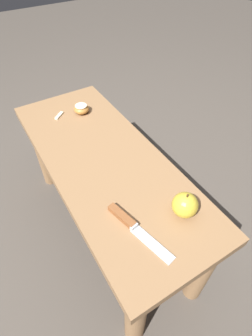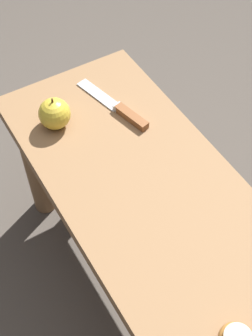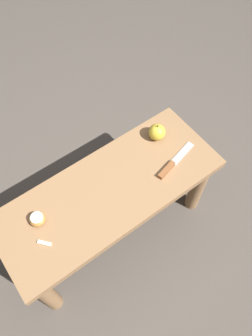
% 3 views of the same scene
% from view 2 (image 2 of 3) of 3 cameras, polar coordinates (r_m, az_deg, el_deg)
% --- Properties ---
extents(ground_plane, '(8.00, 8.00, 0.00)m').
position_cam_2_polar(ground_plane, '(1.51, 3.28, -14.82)').
color(ground_plane, '#4C443D').
extents(wooden_bench, '(1.05, 0.42, 0.49)m').
position_cam_2_polar(wooden_bench, '(1.16, 4.14, -7.55)').
color(wooden_bench, olive).
rests_on(wooden_bench, ground_plane).
extents(knife, '(0.25, 0.09, 0.02)m').
position_cam_2_polar(knife, '(1.25, -0.51, 7.03)').
color(knife, '#B7BABF').
rests_on(knife, wooden_bench).
extents(apple_whole, '(0.08, 0.08, 0.09)m').
position_cam_2_polar(apple_whole, '(1.20, -8.71, 6.56)').
color(apple_whole, gold).
rests_on(apple_whole, wooden_bench).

